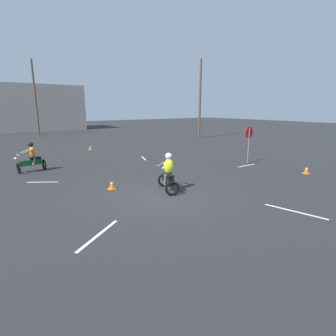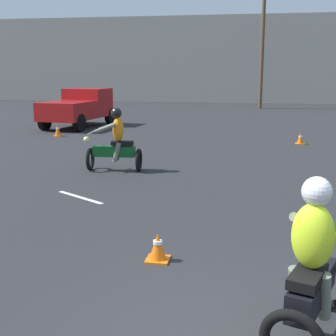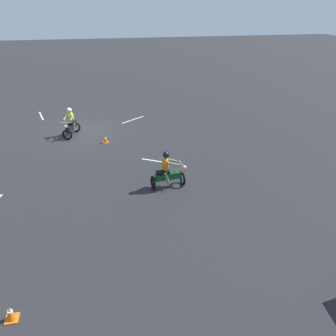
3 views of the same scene
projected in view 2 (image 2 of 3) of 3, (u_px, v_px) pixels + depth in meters
name	position (u px, v px, depth m)	size (l,w,h in m)	color
motorcycle_rider_foreground	(313.00, 270.00, 4.49)	(1.06, 1.55, 1.66)	black
motorcycle_rider_background	(115.00, 144.00, 12.16)	(1.54, 0.75, 1.66)	black
pickup_truck	(79.00, 107.00, 21.52)	(2.45, 4.35, 1.73)	black
traffic_cone_near_left	(58.00, 131.00, 18.62)	(0.32, 0.32, 0.46)	orange
traffic_cone_near_right	(300.00, 139.00, 16.66)	(0.32, 0.32, 0.39)	orange
traffic_cone_mid_left	(158.00, 248.00, 6.50)	(0.32, 0.32, 0.40)	orange
lane_stripe_nw	(80.00, 197.00, 9.75)	(0.10, 1.43, 0.01)	silver
utility_pole_far	(263.00, 39.00, 30.93)	(0.24, 0.24, 9.17)	brown
building_backdrop	(172.00, 61.00, 41.35)	(31.18, 8.05, 6.76)	gray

